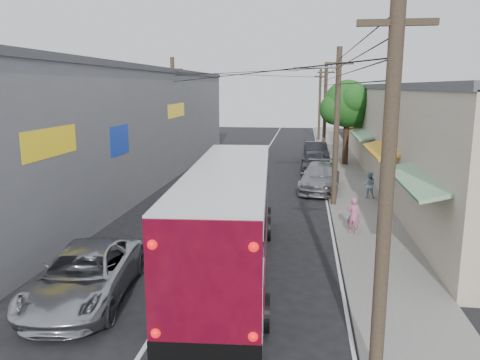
% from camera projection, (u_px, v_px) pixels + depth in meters
% --- Properties ---
extents(ground, '(120.00, 120.00, 0.00)m').
position_uv_depth(ground, '(160.00, 322.00, 12.31)').
color(ground, black).
rests_on(ground, ground).
extents(sidewalk, '(3.00, 80.00, 0.12)m').
position_uv_depth(sidewalk, '(347.00, 180.00, 30.84)').
color(sidewalk, slate).
rests_on(sidewalk, ground).
extents(building_right, '(7.09, 40.00, 6.25)m').
position_uv_depth(building_right, '(415.00, 131.00, 31.57)').
color(building_right, beige).
rests_on(building_right, ground).
extents(building_left, '(7.20, 36.00, 7.25)m').
position_uv_depth(building_left, '(116.00, 125.00, 30.21)').
color(building_left, gray).
rests_on(building_left, ground).
extents(utility_poles, '(11.80, 45.28, 8.00)m').
position_uv_depth(utility_poles, '(298.00, 117.00, 30.81)').
color(utility_poles, '#473828').
rests_on(utility_poles, ground).
extents(street_tree, '(4.40, 4.00, 6.60)m').
position_uv_depth(street_tree, '(348.00, 105.00, 35.73)').
color(street_tree, '#3F2B19').
rests_on(street_tree, ground).
extents(coach_bus, '(3.46, 12.24, 3.49)m').
position_uv_depth(coach_bus, '(230.00, 216.00, 15.77)').
color(coach_bus, silver).
rests_on(coach_bus, ground).
extents(jeepney, '(3.11, 5.67, 1.50)m').
position_uv_depth(jeepney, '(85.00, 275.00, 13.47)').
color(jeepney, '#A9AAB0').
rests_on(jeepney, ground).
extents(parked_suv, '(2.74, 5.66, 1.59)m').
position_uv_depth(parked_suv, '(320.00, 177.00, 27.79)').
color(parked_suv, gray).
rests_on(parked_suv, ground).
extents(parked_car_mid, '(1.89, 4.69, 1.60)m').
position_uv_depth(parked_car_mid, '(315.00, 162.00, 33.31)').
color(parked_car_mid, '#2A2A30').
rests_on(parked_car_mid, ground).
extents(parked_car_far, '(2.09, 4.94, 1.59)m').
position_uv_depth(parked_car_far, '(316.00, 152.00, 38.48)').
color(parked_car_far, black).
rests_on(parked_car_far, ground).
extents(pedestrian_near, '(0.65, 0.56, 1.52)m').
position_uv_depth(pedestrian_near, '(354.00, 216.00, 19.21)').
color(pedestrian_near, '#C4678D').
rests_on(pedestrian_near, sidewalk).
extents(pedestrian_far, '(0.78, 0.65, 1.44)m').
position_uv_depth(pedestrian_far, '(369.00, 185.00, 25.40)').
color(pedestrian_far, '#97BDDD').
rests_on(pedestrian_far, sidewalk).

